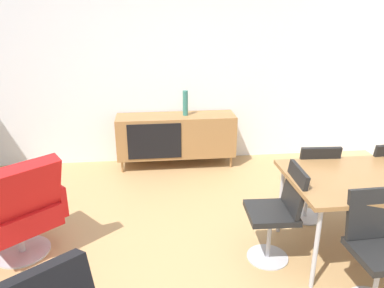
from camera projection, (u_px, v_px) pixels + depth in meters
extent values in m
plane|color=tan|center=(176.00, 275.00, 3.00)|extent=(8.32, 8.32, 0.00)
cube|color=white|center=(161.00, 61.00, 4.95)|extent=(6.80, 0.12, 2.80)
cube|color=olive|center=(176.00, 135.00, 5.02)|extent=(1.60, 0.44, 0.56)
cube|color=black|center=(155.00, 141.00, 4.77)|extent=(0.70, 0.01, 0.48)
cylinder|color=olive|center=(122.00, 167.00, 4.90)|extent=(0.03, 0.03, 0.16)
cylinder|color=olive|center=(231.00, 162.00, 5.06)|extent=(0.03, 0.03, 0.16)
cylinder|color=olive|center=(124.00, 157.00, 5.22)|extent=(0.03, 0.03, 0.16)
cylinder|color=olive|center=(226.00, 153.00, 5.38)|extent=(0.03, 0.03, 0.16)
cylinder|color=#337266|center=(185.00, 103.00, 4.88)|extent=(0.07, 0.07, 0.33)
cube|color=olive|center=(383.00, 178.00, 3.08)|extent=(1.60, 0.90, 0.04)
cylinder|color=#B7B7BC|center=(316.00, 249.00, 2.76)|extent=(0.04, 0.04, 0.70)
cylinder|color=#B7B7BC|center=(281.00, 199.00, 3.49)|extent=(0.04, 0.04, 0.70)
cube|color=black|center=(374.00, 175.00, 3.79)|extent=(0.42, 0.42, 0.05)
cylinder|color=#B7B7BC|center=(370.00, 195.00, 3.87)|extent=(0.04, 0.04, 0.42)
cylinder|color=#B7B7BC|center=(367.00, 212.00, 3.94)|extent=(0.36, 0.36, 0.01)
cube|color=black|center=(309.00, 178.00, 3.71)|extent=(0.42, 0.42, 0.05)
cube|color=black|center=(319.00, 165.00, 3.47)|extent=(0.38, 0.11, 0.38)
cylinder|color=#B7B7BC|center=(307.00, 199.00, 3.79)|extent=(0.04, 0.04, 0.42)
cylinder|color=#B7B7BC|center=(305.00, 216.00, 3.86)|extent=(0.36, 0.36, 0.01)
cube|color=black|center=(382.00, 253.00, 2.55)|extent=(0.41, 0.41, 0.05)
cube|color=black|center=(372.00, 213.00, 2.65)|extent=(0.38, 0.10, 0.38)
cylinder|color=#B7B7BC|center=(377.00, 281.00, 2.63)|extent=(0.04, 0.04, 0.42)
cube|color=black|center=(271.00, 213.00, 3.07)|extent=(0.42, 0.42, 0.05)
cube|color=black|center=(295.00, 189.00, 3.01)|extent=(0.11, 0.38, 0.38)
cylinder|color=#B7B7BC|center=(269.00, 237.00, 3.15)|extent=(0.04, 0.04, 0.42)
cylinder|color=#B7B7BC|center=(267.00, 257.00, 3.22)|extent=(0.36, 0.36, 0.01)
cube|color=red|center=(16.00, 215.00, 3.17)|extent=(0.82, 0.81, 0.20)
cube|color=red|center=(22.00, 192.00, 2.91)|extent=(0.63, 0.59, 0.51)
cube|color=red|center=(51.00, 194.00, 3.36)|extent=(0.37, 0.43, 0.28)
cylinder|color=#B7B7BC|center=(20.00, 239.00, 3.25)|extent=(0.06, 0.06, 0.28)
cylinder|color=#B7B7BC|center=(23.00, 251.00, 3.29)|extent=(0.48, 0.48, 0.02)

